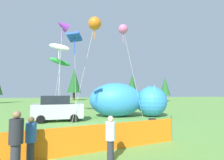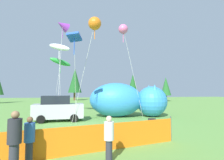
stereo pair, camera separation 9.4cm
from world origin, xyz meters
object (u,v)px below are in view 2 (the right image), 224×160
kite_green_fish (60,62)px  kite_white_ghost (59,47)px  kite_pink_octopus (123,29)px  kite_blue_box (74,39)px  parked_car (58,109)px  kite_purple_delta (62,26)px  spectator_in_black_shirt (109,137)px  spectator_in_yellow_shirt (29,138)px  folding_chair (152,125)px  spectator_in_blue_shirt (14,139)px  kite_orange_flower (95,24)px  inflatable_cat (126,101)px

kite_green_fish → kite_white_ghost: bearing=-86.4°
kite_pink_octopus → kite_blue_box: 5.94m
parked_car → kite_purple_delta: size_ratio=0.44×
spectator_in_black_shirt → kite_purple_delta: bearing=104.9°
spectator_in_black_shirt → kite_white_ghost: size_ratio=0.21×
kite_pink_octopus → kite_green_fish: bearing=143.2°
kite_pink_octopus → kite_white_ghost: bearing=158.9°
spectator_in_yellow_shirt → spectator_in_black_shirt: spectator_in_yellow_shirt is taller
spectator_in_yellow_shirt → kite_green_fish: (-0.75, 14.19, 4.99)m
folding_chair → kite_white_ghost: bearing=-122.0°
spectator_in_blue_shirt → kite_purple_delta: (0.07, 11.40, 7.92)m
folding_chair → kite_blue_box: 7.90m
parked_car → spectator_in_black_shirt: (2.96, -9.13, -0.16)m
spectator_in_yellow_shirt → kite_white_ghost: bearing=92.9°
kite_white_ghost → kite_pink_octopus: size_ratio=0.87×
kite_green_fish → kite_orange_flower: (3.48, -6.79, 2.13)m
kite_blue_box → kite_purple_delta: bearing=106.3°
inflatable_cat → spectator_in_black_shirt: (-3.38, -10.71, -0.66)m
inflatable_cat → kite_orange_flower: size_ratio=0.92×
kite_white_ghost → kite_orange_flower: size_ratio=0.91×
folding_chair → spectator_in_yellow_shirt: spectator_in_yellow_shirt is taller
kite_purple_delta → inflatable_cat: bearing=-3.0°
spectator_in_blue_shirt → kite_green_fish: (-0.48, 14.79, 4.84)m
parked_car → spectator_in_black_shirt: parked_car is taller
kite_purple_delta → kite_green_fish: bearing=99.3°
spectator_in_black_shirt → kite_purple_delta: (-2.94, 11.04, 8.07)m
kite_blue_box → spectator_in_yellow_shirt: bearing=-101.0°
inflatable_cat → kite_blue_box: size_ratio=1.18×
kite_purple_delta → parked_car: bearing=-90.7°
parked_car → kite_purple_delta: bearing=85.2°
kite_pink_octopus → kite_orange_flower: size_ratio=1.04×
spectator_in_blue_shirt → kite_pink_octopus: size_ratio=0.21×
spectator_in_black_shirt → kite_purple_delta: size_ratio=0.17×
spectator_in_black_shirt → kite_green_fish: (-3.49, 14.42, 4.99)m
kite_white_ghost → kite_purple_delta: 2.21m
folding_chair → inflatable_cat: bearing=-161.9°
spectator_in_yellow_shirt → kite_orange_flower: (2.72, 7.40, 7.12)m
kite_white_ghost → kite_pink_octopus: kite_pink_octopus is taller
kite_pink_octopus → spectator_in_blue_shirt: bearing=-120.3°
folding_chair → spectator_in_blue_shirt: bearing=-36.6°
inflatable_cat → kite_green_fish: bearing=159.6°
kite_blue_box → spectator_in_blue_shirt: bearing=-102.3°
folding_chair → spectator_in_black_shirt: bearing=-20.6°
spectator_in_yellow_shirt → kite_pink_octopus: size_ratio=0.18×
parked_car → inflatable_cat: inflatable_cat is taller
kite_green_fish → kite_purple_delta: kite_purple_delta is taller
kite_pink_octopus → kite_blue_box: size_ratio=1.33×
spectator_in_blue_shirt → kite_orange_flower: kite_orange_flower is taller
parked_car → kite_green_fish: size_ratio=0.64×
parked_car → spectator_in_yellow_shirt: 8.91m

